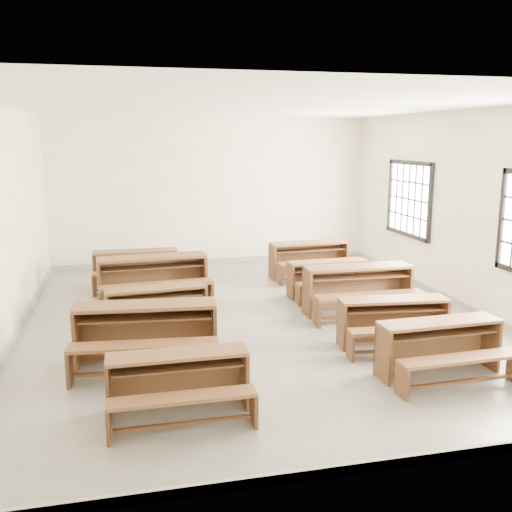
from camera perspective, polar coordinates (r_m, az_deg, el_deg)
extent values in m
plane|color=gray|center=(8.87, 0.00, -6.34)|extent=(8.50, 8.50, 0.00)
cube|color=white|center=(8.45, 0.00, 14.60)|extent=(7.00, 8.50, 0.05)
cube|color=white|center=(12.64, -4.38, 6.44)|extent=(7.00, 0.05, 3.20)
cube|color=white|center=(4.58, 12.13, -3.04)|extent=(7.00, 0.05, 3.20)
cube|color=white|center=(8.44, -23.66, 2.91)|extent=(0.05, 8.50, 3.20)
cube|color=white|center=(9.90, 20.05, 4.33)|extent=(0.05, 8.50, 3.20)
cube|color=#9A978C|center=(12.88, -4.28, -0.44)|extent=(7.00, 0.04, 0.10)
cube|color=#9A978C|center=(5.18, 11.39, -19.89)|extent=(7.00, 0.04, 0.10)
cube|color=#9A978C|center=(8.79, -22.87, -7.13)|extent=(0.04, 8.50, 0.10)
cube|color=#9A978C|center=(10.20, 19.47, -4.34)|extent=(0.04, 8.50, 0.10)
cube|color=black|center=(9.06, 23.38, 3.46)|extent=(0.06, 0.08, 1.46)
cube|color=white|center=(11.43, 15.13, 5.52)|extent=(0.02, 1.50, 1.30)
cube|color=black|center=(11.38, 15.22, 8.98)|extent=(0.06, 1.62, 0.08)
cube|color=black|center=(11.51, 14.86, 2.11)|extent=(0.06, 1.62, 0.08)
cube|color=black|center=(10.74, 17.02, 5.05)|extent=(0.06, 0.08, 1.46)
cube|color=black|center=(12.12, 13.29, 5.94)|extent=(0.06, 0.08, 1.46)
cube|color=brown|center=(5.85, -7.88, -9.73)|extent=(1.41, 0.35, 0.04)
cube|color=brown|center=(6.12, -7.94, -11.97)|extent=(1.41, 0.04, 0.60)
cube|color=#54331D|center=(5.96, -14.57, -12.91)|extent=(0.04, 0.35, 0.60)
cube|color=#54331D|center=(6.07, -1.16, -12.07)|extent=(0.04, 0.35, 0.60)
cube|color=#54331D|center=(5.88, -7.83, -10.91)|extent=(1.31, 0.27, 0.02)
cube|color=brown|center=(5.56, -7.36, -13.87)|extent=(1.41, 0.25, 0.04)
cube|color=#54331D|center=(5.63, -14.58, -15.95)|extent=(0.04, 0.25, 0.34)
cube|color=#54331D|center=(5.74, -0.22, -14.97)|extent=(0.04, 0.25, 0.34)
cube|color=#54331D|center=(5.68, -7.29, -16.29)|extent=(1.31, 0.05, 0.04)
cube|color=brown|center=(7.10, -10.99, -4.86)|extent=(1.75, 0.59, 0.04)
cube|color=brown|center=(7.40, -10.79, -7.30)|extent=(1.71, 0.21, 0.73)
cube|color=#54331D|center=(7.31, -17.47, -7.87)|extent=(0.08, 0.43, 0.73)
cube|color=#54331D|center=(7.21, -4.17, -7.62)|extent=(0.08, 0.43, 0.73)
cube|color=#54331D|center=(7.12, -10.95, -6.06)|extent=(1.61, 0.47, 0.02)
cube|color=brown|center=(6.70, -11.13, -8.76)|extent=(1.73, 0.46, 0.04)
cube|color=#54331D|center=(6.89, -18.12, -10.57)|extent=(0.07, 0.30, 0.41)
cube|color=#54331D|center=(6.78, -3.87, -10.36)|extent=(0.07, 0.30, 0.41)
cube|color=#54331D|center=(6.82, -11.02, -11.30)|extent=(1.58, 0.21, 0.04)
cube|color=brown|center=(8.35, -9.97, -3.17)|extent=(1.47, 0.50, 0.04)
cube|color=brown|center=(8.59, -10.07, -5.00)|extent=(1.44, 0.18, 0.61)
cube|color=#54331D|center=(8.36, -14.68, -5.66)|extent=(0.07, 0.36, 0.61)
cube|color=#54331D|center=(8.56, -5.23, -4.91)|extent=(0.07, 0.36, 0.61)
cube|color=#54331D|center=(8.36, -9.92, -4.03)|extent=(1.35, 0.40, 0.02)
cube|color=brown|center=(8.00, -9.40, -5.81)|extent=(1.46, 0.40, 0.04)
cube|color=#54331D|center=(7.98, -14.37, -7.50)|extent=(0.06, 0.25, 0.34)
cube|color=#54331D|center=(8.19, -4.47, -6.66)|extent=(0.06, 0.25, 0.34)
cube|color=#54331D|center=(8.09, -9.33, -7.64)|extent=(1.33, 0.18, 0.04)
cube|color=brown|center=(9.71, -10.38, -0.13)|extent=(1.83, 0.58, 0.05)
cube|color=brown|center=(10.00, -10.44, -2.18)|extent=(1.80, 0.18, 0.77)
cube|color=#54331D|center=(9.74, -15.44, -2.78)|extent=(0.08, 0.45, 0.77)
cube|color=#54331D|center=(9.94, -5.25, -2.12)|extent=(0.08, 0.45, 0.77)
cube|color=#54331D|center=(9.72, -10.33, -1.07)|extent=(1.69, 0.46, 0.02)
cube|color=brown|center=(9.25, -9.88, -2.85)|extent=(1.82, 0.45, 0.05)
cube|color=#54331D|center=(9.25, -15.25, -4.62)|extent=(0.07, 0.32, 0.43)
cube|color=#54331D|center=(9.46, -4.52, -3.88)|extent=(0.07, 0.32, 0.43)
cube|color=#54331D|center=(9.34, -9.81, -4.86)|extent=(1.67, 0.18, 0.05)
cube|color=brown|center=(10.88, -12.00, 0.46)|extent=(1.55, 0.39, 0.04)
cube|color=brown|center=(11.12, -11.94, -1.13)|extent=(1.55, 0.05, 0.66)
cube|color=#54331D|center=(10.97, -15.86, -1.51)|extent=(0.04, 0.39, 0.66)
cube|color=#54331D|center=(10.98, -7.99, -1.15)|extent=(0.04, 0.39, 0.66)
cube|color=#54331D|center=(10.89, -11.97, -0.26)|extent=(1.43, 0.30, 0.02)
cube|color=brown|center=(10.47, -11.88, -1.59)|extent=(1.55, 0.28, 0.04)
cube|color=#54331D|center=(10.54, -15.94, -2.85)|extent=(0.04, 0.27, 0.37)
cube|color=#54331D|center=(10.56, -7.74, -2.47)|extent=(0.04, 0.27, 0.37)
cube|color=#54331D|center=(10.54, -11.81, -3.12)|extent=(1.43, 0.05, 0.04)
cube|color=brown|center=(7.02, 17.90, -6.31)|extent=(1.48, 0.42, 0.04)
cube|color=brown|center=(7.26, 17.02, -8.42)|extent=(1.47, 0.09, 0.63)
cube|color=#54331D|center=(6.78, 12.56, -9.62)|extent=(0.05, 0.37, 0.63)
cube|color=#54331D|center=(7.53, 22.38, -8.08)|extent=(0.05, 0.37, 0.63)
cube|color=#54331D|center=(7.05, 17.92, -7.34)|extent=(1.37, 0.32, 0.02)
cube|color=brown|center=(6.76, 19.84, -9.61)|extent=(1.48, 0.31, 0.04)
cube|color=#54331D|center=(6.47, 14.38, -12.10)|extent=(0.05, 0.26, 0.35)
cube|color=#54331D|center=(6.86, 19.68, -11.76)|extent=(1.36, 0.09, 0.04)
cube|color=brown|center=(7.84, 13.60, -4.26)|extent=(1.48, 0.51, 0.04)
cube|color=brown|center=(8.08, 13.09, -6.18)|extent=(1.45, 0.19, 0.62)
cube|color=#54331D|center=(7.72, 8.53, -6.85)|extent=(0.07, 0.36, 0.62)
cube|color=#54331D|center=(8.20, 18.16, -6.19)|extent=(0.07, 0.36, 0.62)
cube|color=#54331D|center=(7.86, 13.61, -5.19)|extent=(1.36, 0.41, 0.02)
cube|color=brown|center=(7.52, 14.70, -7.16)|extent=(1.47, 0.41, 0.04)
cube|color=#54331D|center=(7.36, 9.43, -8.93)|extent=(0.06, 0.26, 0.34)
cube|color=#54331D|center=(7.87, 19.47, -8.09)|extent=(0.06, 0.26, 0.34)
cube|color=#54331D|center=(7.61, 14.59, -9.10)|extent=(1.34, 0.19, 0.04)
cube|color=brown|center=(9.17, 10.18, -1.07)|extent=(1.73, 0.47, 0.04)
cube|color=brown|center=(9.43, 9.66, -3.11)|extent=(1.72, 0.08, 0.73)
cube|color=#54331D|center=(8.98, 5.13, -3.73)|extent=(0.05, 0.43, 0.73)
cube|color=#54331D|center=(9.60, 14.75, -3.08)|extent=(0.05, 0.43, 0.73)
cube|color=#54331D|center=(9.18, 10.20, -2.02)|extent=(1.59, 0.36, 0.02)
cube|color=brown|center=(8.77, 11.38, -3.86)|extent=(1.72, 0.34, 0.04)
cube|color=#54331D|center=(8.55, 6.13, -5.68)|extent=(0.05, 0.30, 0.41)
cube|color=#54331D|center=(9.19, 16.15, -4.85)|extent=(0.05, 0.30, 0.41)
cube|color=#54331D|center=(8.86, 11.30, -5.87)|extent=(1.59, 0.09, 0.04)
cube|color=brown|center=(10.10, 7.19, -0.57)|extent=(1.42, 0.40, 0.04)
cube|color=brown|center=(10.32, 6.81, -2.11)|extent=(1.41, 0.08, 0.60)
cube|color=#54331D|center=(9.94, 3.46, -2.58)|extent=(0.05, 0.35, 0.60)
cube|color=#54331D|center=(10.45, 10.65, -2.06)|extent=(0.05, 0.35, 0.60)
cube|color=#54331D|center=(10.12, 7.21, -1.27)|extent=(1.31, 0.31, 0.02)
cube|color=brown|center=(9.78, 8.10, -2.60)|extent=(1.42, 0.29, 0.04)
cube|color=#54331D|center=(9.58, 4.26, -3.96)|extent=(0.04, 0.25, 0.34)
cube|color=#54331D|center=(10.11, 11.67, -3.35)|extent=(0.04, 0.25, 0.34)
cube|color=#54331D|center=(9.84, 8.05, -4.10)|extent=(1.31, 0.09, 0.04)
cube|color=brown|center=(11.48, 5.31, 1.31)|extent=(1.60, 0.49, 0.04)
cube|color=brown|center=(11.71, 4.95, -0.25)|extent=(1.58, 0.13, 0.67)
cube|color=#54331D|center=(11.29, 1.64, -0.66)|extent=(0.06, 0.40, 0.67)
cube|color=#54331D|center=(11.85, 8.73, -0.20)|extent=(0.06, 0.40, 0.67)
cube|color=#54331D|center=(11.48, 5.33, 0.62)|extent=(1.48, 0.38, 0.02)
cube|color=brown|center=(11.10, 6.20, -0.62)|extent=(1.59, 0.37, 0.04)
cube|color=#54331D|center=(10.87, 2.43, -1.94)|extent=(0.06, 0.28, 0.38)
cube|color=#54331D|center=(11.46, 9.74, -1.40)|extent=(0.06, 0.28, 0.38)
cube|color=#54331D|center=(11.16, 6.17, -2.11)|extent=(1.46, 0.14, 0.04)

